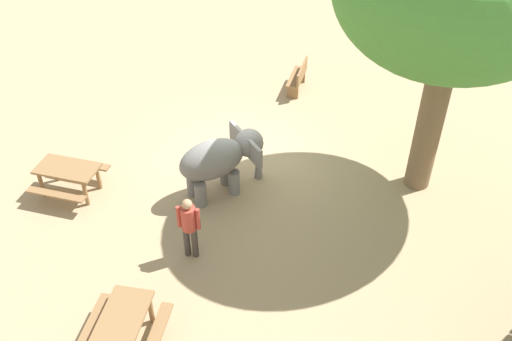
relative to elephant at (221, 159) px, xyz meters
name	(u,v)px	position (x,y,z in m)	size (l,w,h in m)	color
ground_plane	(245,162)	(-1.21, -0.49, -1.00)	(60.00, 60.00, 0.00)	tan
elephant	(221,159)	(0.00, 0.00, 0.00)	(2.28, 1.55, 1.56)	slate
person_handler	(189,224)	(1.91, 1.24, -0.05)	(0.35, 0.42, 1.62)	#3F3833
wooden_bench	(298,77)	(-4.99, -2.17, -0.53)	(1.40, 1.08, 0.88)	olive
picnic_table_near	(122,326)	(4.24, 2.24, -0.41)	(2.09, 2.09, 0.78)	olive
picnic_table_far	(68,174)	(2.81, -2.50, -0.41)	(2.05, 2.06, 0.78)	olive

